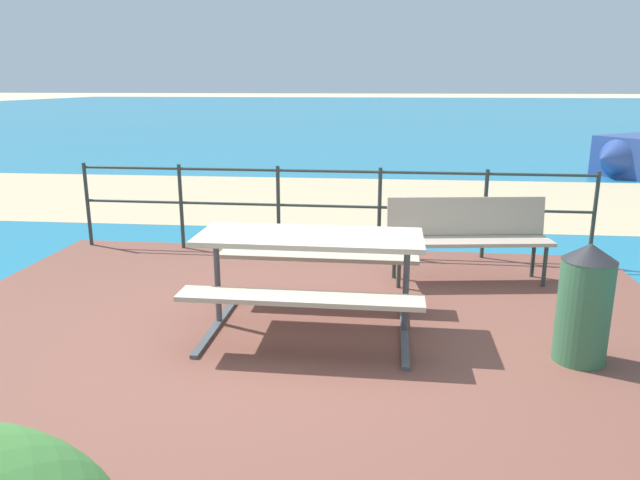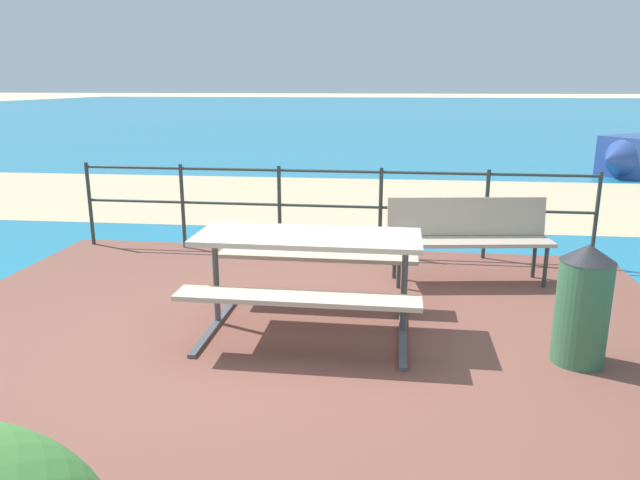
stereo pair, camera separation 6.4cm
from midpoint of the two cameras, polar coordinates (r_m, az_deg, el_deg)
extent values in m
plane|color=beige|center=(4.79, -2.65, -9.78)|extent=(240.00, 240.00, 0.00)
cube|color=brown|center=(4.78, -2.65, -9.45)|extent=(6.40, 5.20, 0.06)
cube|color=teal|center=(44.35, 5.98, 12.18)|extent=(90.00, 90.00, 0.01)
cube|color=tan|center=(10.57, 2.71, 3.96)|extent=(54.07, 5.44, 0.01)
cube|color=#BCAD93|center=(4.65, -1.39, 0.28)|extent=(1.77, 0.68, 0.04)
cube|color=#BCAD93|center=(4.23, -2.41, -5.62)|extent=(1.77, 0.26, 0.04)
cube|color=#BCAD93|center=(5.24, -0.53, -1.54)|extent=(1.77, 0.26, 0.04)
cylinder|color=#4C5156|center=(4.92, -10.20, -3.79)|extent=(0.05, 0.05, 0.77)
cube|color=#4C5156|center=(5.05, -10.01, -7.75)|extent=(0.06, 1.33, 0.03)
cylinder|color=#4C5156|center=(4.72, 7.88, -4.52)|extent=(0.05, 0.05, 0.77)
cube|color=#4C5156|center=(4.85, 7.72, -8.64)|extent=(0.06, 1.33, 0.03)
cube|color=tan|center=(6.03, 13.87, -0.07)|extent=(1.63, 0.63, 0.04)
cube|color=tan|center=(6.15, 13.56, 2.26)|extent=(1.58, 0.30, 0.38)
cylinder|color=#2D3833|center=(5.80, 7.29, -2.55)|extent=(0.04, 0.04, 0.43)
cylinder|color=#2D3833|center=(6.08, 6.86, -1.71)|extent=(0.04, 0.04, 0.43)
cylinder|color=#2D3833|center=(6.19, 20.52, -2.29)|extent=(0.04, 0.04, 0.43)
cylinder|color=#2D3833|center=(6.45, 19.55, -1.51)|extent=(0.04, 0.04, 0.43)
cylinder|color=#2D3833|center=(7.77, -21.66, 3.20)|extent=(0.04, 0.04, 1.02)
cylinder|color=#2D3833|center=(7.29, -13.45, 3.13)|extent=(0.04, 0.04, 1.02)
cylinder|color=#2D3833|center=(6.97, -4.29, 2.98)|extent=(0.04, 0.04, 1.02)
cylinder|color=#2D3833|center=(6.85, 5.47, 2.73)|extent=(0.04, 0.04, 1.02)
cylinder|color=#2D3833|center=(6.92, 15.28, 2.40)|extent=(0.04, 0.04, 1.02)
cylinder|color=#2D3833|center=(7.19, 24.62, 2.03)|extent=(0.04, 0.04, 1.02)
cylinder|color=#2D3833|center=(6.80, 0.56, 6.63)|extent=(5.90, 0.03, 0.03)
cylinder|color=#2D3833|center=(6.87, 0.55, 3.28)|extent=(5.90, 0.03, 0.03)
cylinder|color=#386B47|center=(4.60, 23.63, -6.29)|extent=(0.37, 0.37, 0.75)
cone|color=#262628|center=(4.47, 24.20, -1.05)|extent=(0.37, 0.37, 0.12)
cone|color=#2D478C|center=(14.11, 25.83, 7.06)|extent=(0.87, 0.93, 0.78)
camera|label=1|loc=(0.03, -90.31, -0.08)|focal=33.28mm
camera|label=2|loc=(0.03, 89.69, 0.08)|focal=33.28mm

